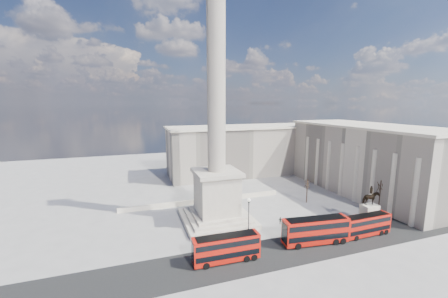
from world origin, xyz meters
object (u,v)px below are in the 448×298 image
at_px(red_bus_a, 227,248).
at_px(victorian_lamp, 249,213).
at_px(equestrian_statue, 369,212).
at_px(red_bus_c, 366,225).
at_px(red_bus_b, 316,230).
at_px(pedestrian_walking, 324,228).
at_px(nelsons_column, 217,160).
at_px(pedestrian_standing, 324,219).
at_px(pedestrian_crossing, 280,221).

xyz_separation_m(red_bus_a, victorian_lamp, (6.98, 7.47, 1.82)).
bearing_deg(equestrian_statue, red_bus_c, -141.33).
distance_m(red_bus_a, red_bus_b, 16.50).
relative_size(victorian_lamp, equestrian_statue, 0.84).
bearing_deg(pedestrian_walking, victorian_lamp, 137.76).
bearing_deg(victorian_lamp, equestrian_statue, -10.96).
xyz_separation_m(red_bus_b, pedestrian_walking, (4.23, 3.09, -1.60)).
height_order(victorian_lamp, equestrian_statue, equestrian_statue).
height_order(red_bus_a, equestrian_statue, equestrian_statue).
bearing_deg(nelsons_column, equestrian_statue, -22.99).
relative_size(red_bus_a, equestrian_statue, 1.28).
bearing_deg(pedestrian_standing, pedestrian_walking, 27.80).
distance_m(nelsons_column, equestrian_statue, 32.22).
bearing_deg(victorian_lamp, red_bus_a, -133.03).
bearing_deg(red_bus_b, red_bus_c, 4.34).
bearing_deg(pedestrian_walking, equestrian_statue, -27.68).
bearing_deg(pedestrian_standing, victorian_lamp, -26.43).
bearing_deg(victorian_lamp, red_bus_b, -37.54).
bearing_deg(nelsons_column, victorian_lamp, -61.25).
bearing_deg(red_bus_a, nelsons_column, 80.19).
xyz_separation_m(red_bus_a, red_bus_b, (16.50, 0.16, 0.24)).
bearing_deg(equestrian_statue, pedestrian_standing, 152.33).
distance_m(equestrian_statue, pedestrian_standing, 8.87).
distance_m(nelsons_column, red_bus_b, 22.47).
xyz_separation_m(equestrian_statue, pedestrian_standing, (-7.65, 4.01, -2.04)).
relative_size(nelsons_column, red_bus_c, 5.08).
relative_size(nelsons_column, equestrian_statue, 6.04).
bearing_deg(nelsons_column, pedestrian_standing, -21.16).
distance_m(red_bus_c, pedestrian_crossing, 15.72).
relative_size(red_bus_b, red_bus_c, 1.21).
relative_size(nelsons_column, red_bus_a, 4.72).
distance_m(red_bus_a, pedestrian_crossing, 17.31).
distance_m(red_bus_b, pedestrian_walking, 5.48).
relative_size(red_bus_b, pedestrian_walking, 6.80).
xyz_separation_m(nelsons_column, pedestrian_walking, (17.74, -11.50, -12.05)).
bearing_deg(victorian_lamp, pedestrian_crossing, 11.22).
bearing_deg(red_bus_c, equestrian_statue, 37.56).
relative_size(victorian_lamp, pedestrian_crossing, 4.54).
distance_m(red_bus_a, pedestrian_standing, 24.52).
bearing_deg(red_bus_c, victorian_lamp, 158.00).
bearing_deg(pedestrian_standing, pedestrian_crossing, -38.17).
height_order(pedestrian_walking, pedestrian_crossing, pedestrian_walking).
bearing_deg(pedestrian_crossing, equestrian_statue, -159.90).
relative_size(victorian_lamp, pedestrian_standing, 4.17).
height_order(red_bus_a, pedestrian_crossing, red_bus_a).
bearing_deg(red_bus_a, pedestrian_walking, 10.54).
height_order(red_bus_a, pedestrian_walking, red_bus_a).
xyz_separation_m(pedestrian_walking, pedestrian_crossing, (-6.02, 5.76, -0.11)).
bearing_deg(nelsons_column, red_bus_a, -101.44).
relative_size(pedestrian_walking, pedestrian_standing, 1.05).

